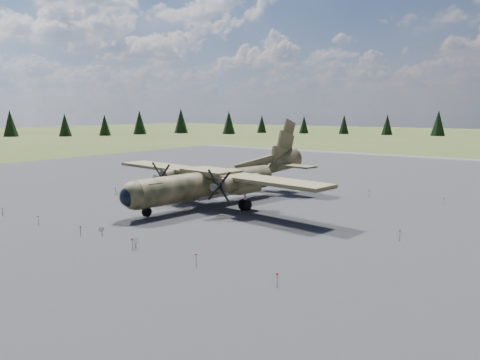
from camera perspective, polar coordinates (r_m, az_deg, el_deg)
The scene contains 7 objects.
ground at distance 45.10m, azimuth -1.59°, elevation -4.06°, with size 500.00×500.00×0.00m, color #4C5224.
apron at distance 53.19m, azimuth 5.04°, elevation -2.17°, with size 120.00×120.00×0.04m, color #5A595E.
transport_plane at distance 49.31m, azimuth -2.69°, elevation 0.19°, with size 28.48×25.72×9.37m.
info_placard_left at distance 38.38m, azimuth -16.53°, elevation -5.91°, with size 0.49×0.30×0.71m.
info_placard_right at distance 34.47m, azimuth -12.67°, elevation -7.34°, with size 0.50×0.26×0.75m.
barrier_fence at distance 45.21m, azimuth -2.11°, elevation -3.37°, with size 33.12×29.62×0.85m.
treeline at distance 41.84m, azimuth -4.78°, elevation 1.53°, with size 332.37×335.89×10.94m.
Camera 1 is at (27.02, -34.77, 9.74)m, focal length 35.00 mm.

